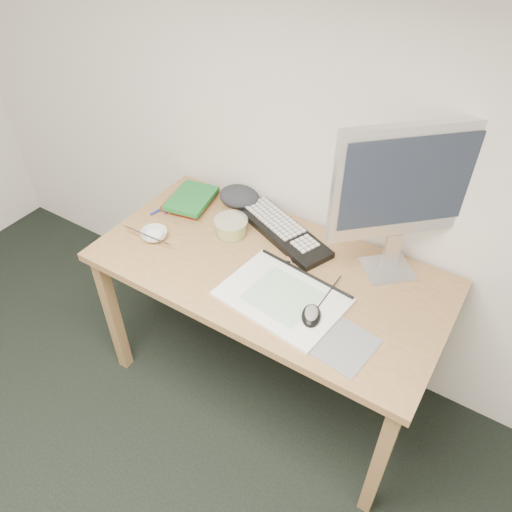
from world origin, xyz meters
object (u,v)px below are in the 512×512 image
at_px(keyboard, 283,232).
at_px(rice_bowl, 154,235).
at_px(sketchpad, 282,297).
at_px(desk, 269,282).
at_px(monitor, 407,186).

xyz_separation_m(keyboard, rice_bowl, (-0.45, -0.31, 0.00)).
relative_size(sketchpad, rice_bowl, 3.91).
bearing_deg(desk, monitor, 30.64).
distance_m(sketchpad, rice_bowl, 0.63).
height_order(keyboard, rice_bowl, rice_bowl).
height_order(desk, rice_bowl, rice_bowl).
bearing_deg(rice_bowl, keyboard, 35.02).
distance_m(desk, keyboard, 0.24).
bearing_deg(desk, rice_bowl, -168.52).
height_order(keyboard, monitor, monitor).
xyz_separation_m(sketchpad, keyboard, (-0.19, 0.33, 0.01)).
height_order(desk, sketchpad, sketchpad).
bearing_deg(sketchpad, rice_bowl, -174.57).
bearing_deg(rice_bowl, monitor, 20.58).
relative_size(desk, keyboard, 2.91).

